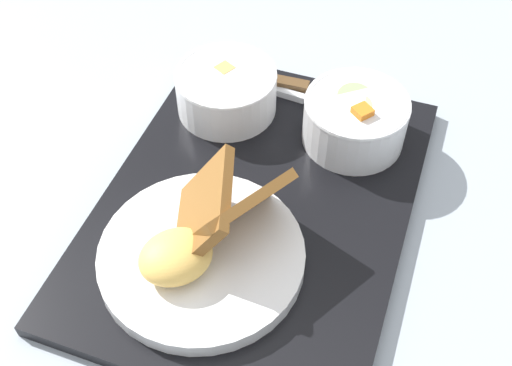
# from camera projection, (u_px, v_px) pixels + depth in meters

# --- Properties ---
(ground_plane) EXTENTS (4.00, 4.00, 0.00)m
(ground_plane) POSITION_uv_depth(u_px,v_px,m) (256.00, 211.00, 0.69)
(ground_plane) COLOR #99A3AD
(serving_tray) EXTENTS (0.45, 0.35, 0.02)m
(serving_tray) POSITION_uv_depth(u_px,v_px,m) (256.00, 206.00, 0.68)
(serving_tray) COLOR black
(serving_tray) RESTS_ON ground_plane
(bowl_salad) EXTENTS (0.12, 0.12, 0.07)m
(bowl_salad) POSITION_uv_depth(u_px,v_px,m) (355.00, 118.00, 0.71)
(bowl_salad) COLOR white
(bowl_salad) RESTS_ON serving_tray
(bowl_soup) EXTENTS (0.12, 0.12, 0.05)m
(bowl_soup) POSITION_uv_depth(u_px,v_px,m) (226.00, 89.00, 0.75)
(bowl_soup) COLOR white
(bowl_soup) RESTS_ON serving_tray
(plate_main) EXTENTS (0.20, 0.20, 0.09)m
(plate_main) POSITION_uv_depth(u_px,v_px,m) (201.00, 247.00, 0.61)
(plate_main) COLOR white
(plate_main) RESTS_ON serving_tray
(knife) EXTENTS (0.02, 0.19, 0.02)m
(knife) POSITION_uv_depth(u_px,v_px,m) (291.00, 87.00, 0.79)
(knife) COLOR silver
(knife) RESTS_ON serving_tray
(spoon) EXTENTS (0.05, 0.14, 0.01)m
(spoon) POSITION_uv_depth(u_px,v_px,m) (305.00, 98.00, 0.77)
(spoon) COLOR silver
(spoon) RESTS_ON serving_tray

